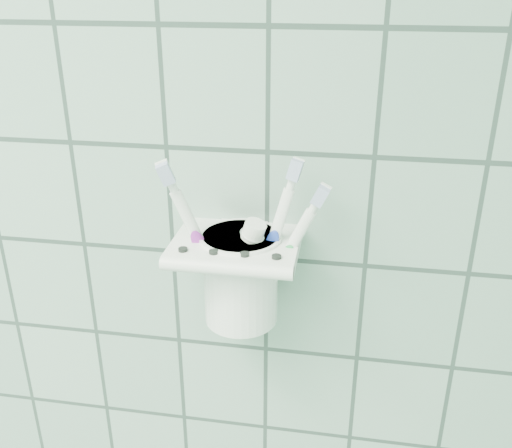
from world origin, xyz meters
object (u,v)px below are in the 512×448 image
holder_bracket (236,247)px  toothbrush_orange (253,240)px  cup (241,275)px  toothpaste_tube (224,253)px  toothbrush_blue (249,240)px  toothbrush_pink (230,232)px

holder_bracket → toothbrush_orange: (0.02, 0.00, 0.01)m
cup → toothpaste_tube: 0.03m
toothbrush_blue → toothpaste_tube: 0.04m
toothbrush_blue → toothbrush_orange: 0.01m
holder_bracket → toothpaste_tube: toothpaste_tube is taller
holder_bracket → cup: bearing=50.6°
cup → toothbrush_pink: bearing=169.3°
holder_bracket → toothbrush_blue: size_ratio=0.71×
toothbrush_blue → toothpaste_tube: (-0.03, 0.01, -0.02)m
toothbrush_blue → toothbrush_pink: bearing=160.5°
cup → toothbrush_blue: (0.01, -0.01, 0.05)m
toothbrush_pink → toothbrush_blue: toothbrush_pink is taller
cup → toothpaste_tube: (-0.02, 0.00, 0.02)m
toothbrush_pink → toothbrush_blue: bearing=-44.6°
cup → toothbrush_blue: 0.05m
holder_bracket → toothbrush_blue: bearing=-19.1°
toothbrush_pink → toothpaste_tube: size_ratio=1.46×
toothbrush_orange → toothpaste_tube: toothbrush_orange is taller
toothbrush_orange → holder_bracket: bearing=-159.4°
toothpaste_tube → toothbrush_pink: bearing=5.8°
toothpaste_tube → holder_bracket: bearing=-11.2°
toothbrush_blue → toothbrush_orange: toothbrush_blue is taller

